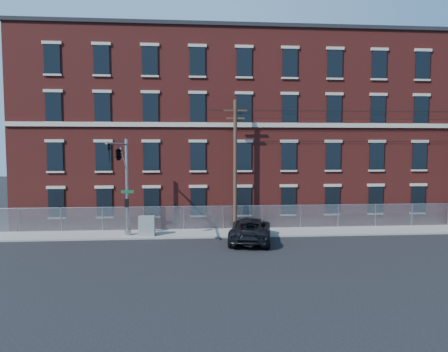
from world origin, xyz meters
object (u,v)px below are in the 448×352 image
Objects in this scene: traffic_signal_mast at (121,164)px; pickup_truck at (251,230)px; utility_pole_near at (235,163)px; utility_cabinet at (147,226)px.

traffic_signal_mast is 1.19× the size of pickup_truck.
utility_pole_near is 8.09m from utility_cabinet.
pickup_truck is (8.74, 0.25, -4.57)m from traffic_signal_mast.
utility_pole_near reaches higher than pickup_truck.
utility_pole_near is (8.00, 3.42, -0.05)m from traffic_signal_mast.
utility_pole_near reaches higher than traffic_signal_mast.
utility_pole_near reaches higher than utility_cabinet.
pickup_truck is at bearing -76.78° from utility_pole_near.
traffic_signal_mast is 9.87m from pickup_truck.
pickup_truck is 7.53m from utility_cabinet.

